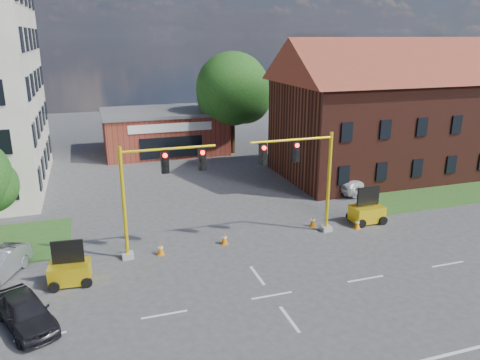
{
  "coord_description": "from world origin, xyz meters",
  "views": [
    {
      "loc": [
        -7.37,
        -17.74,
        11.53
      ],
      "look_at": [
        1.71,
        10.0,
        2.52
      ],
      "focal_mm": 35.0,
      "sensor_mm": 36.0,
      "label": 1
    }
  ],
  "objects_px": {
    "signal_mast_west": "(155,186)",
    "signal_mast_east": "(304,172)",
    "trailer_east": "(367,212)",
    "trailer_west": "(70,271)",
    "sedan_dark": "(26,312)",
    "pickup_white": "(359,179)"
  },
  "relations": [
    {
      "from": "pickup_white",
      "to": "sedan_dark",
      "type": "distance_m",
      "value": 25.73
    },
    {
      "from": "pickup_white",
      "to": "sedan_dark",
      "type": "xyz_separation_m",
      "value": [
        -22.93,
        -11.68,
        -0.14
      ]
    },
    {
      "from": "signal_mast_east",
      "to": "pickup_white",
      "type": "xyz_separation_m",
      "value": [
        8.03,
        6.61,
        -3.09
      ]
    },
    {
      "from": "signal_mast_east",
      "to": "pickup_white",
      "type": "relative_size",
      "value": 1.03
    },
    {
      "from": "trailer_west",
      "to": "pickup_white",
      "type": "height_order",
      "value": "trailer_west"
    },
    {
      "from": "trailer_east",
      "to": "pickup_white",
      "type": "relative_size",
      "value": 0.38
    },
    {
      "from": "signal_mast_east",
      "to": "pickup_white",
      "type": "height_order",
      "value": "signal_mast_east"
    },
    {
      "from": "signal_mast_west",
      "to": "trailer_west",
      "type": "relative_size",
      "value": 2.87
    },
    {
      "from": "signal_mast_east",
      "to": "pickup_white",
      "type": "bearing_deg",
      "value": 39.44
    },
    {
      "from": "signal_mast_west",
      "to": "trailer_east",
      "type": "height_order",
      "value": "signal_mast_west"
    },
    {
      "from": "signal_mast_east",
      "to": "trailer_east",
      "type": "bearing_deg",
      "value": 4.97
    },
    {
      "from": "signal_mast_west",
      "to": "trailer_west",
      "type": "height_order",
      "value": "signal_mast_west"
    },
    {
      "from": "pickup_white",
      "to": "sedan_dark",
      "type": "height_order",
      "value": "pickup_white"
    },
    {
      "from": "pickup_white",
      "to": "signal_mast_west",
      "type": "bearing_deg",
      "value": 90.32
    },
    {
      "from": "signal_mast_east",
      "to": "trailer_west",
      "type": "xyz_separation_m",
      "value": [
        -13.24,
        -1.9,
        -3.25
      ]
    },
    {
      "from": "signal_mast_west",
      "to": "signal_mast_east",
      "type": "bearing_deg",
      "value": 0.0
    },
    {
      "from": "trailer_west",
      "to": "signal_mast_west",
      "type": "bearing_deg",
      "value": 28.48
    },
    {
      "from": "trailer_west",
      "to": "sedan_dark",
      "type": "xyz_separation_m",
      "value": [
        -1.66,
        -3.17,
        0.02
      ]
    },
    {
      "from": "signal_mast_west",
      "to": "signal_mast_east",
      "type": "relative_size",
      "value": 1.0
    },
    {
      "from": "signal_mast_west",
      "to": "trailer_east",
      "type": "relative_size",
      "value": 2.72
    },
    {
      "from": "trailer_east",
      "to": "signal_mast_west",
      "type": "bearing_deg",
      "value": -179.32
    },
    {
      "from": "trailer_east",
      "to": "trailer_west",
      "type": "bearing_deg",
      "value": -173.76
    }
  ]
}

